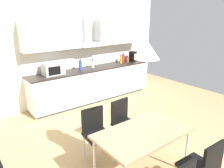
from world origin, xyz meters
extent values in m
cube|color=tan|center=(0.00, 0.00, -0.01)|extent=(7.94, 7.41, 0.02)
cube|color=silver|center=(0.00, 2.52, 1.36)|extent=(6.35, 0.10, 2.73)
cube|color=#333333|center=(0.71, 2.16, 0.03)|extent=(3.33, 0.56, 0.05)
cube|color=silver|center=(0.71, 2.16, 0.46)|extent=(3.47, 0.61, 0.82)
cube|color=#282321|center=(0.71, 2.16, 0.88)|extent=(3.49, 0.63, 0.03)
cube|color=silver|center=(-0.78, 1.85, 0.66)|extent=(0.01, 0.01, 0.14)
cube|color=silver|center=(-0.28, 1.85, 0.66)|extent=(0.01, 0.01, 0.14)
cube|color=silver|center=(0.21, 1.85, 0.66)|extent=(0.01, 0.01, 0.14)
cube|color=silver|center=(0.71, 1.85, 0.66)|extent=(0.01, 0.01, 0.14)
cube|color=silver|center=(0.71, 2.46, 1.15)|extent=(3.47, 0.02, 0.50)
cube|color=silver|center=(-0.30, 2.30, 1.82)|extent=(1.45, 0.34, 0.69)
cube|color=silver|center=(1.72, 2.30, 1.82)|extent=(1.45, 0.34, 0.69)
cube|color=#B7BABF|center=(0.71, 2.28, 1.52)|extent=(0.57, 0.40, 0.10)
cube|color=#B7BABF|center=(0.71, 2.39, 1.84)|extent=(0.20, 0.16, 0.64)
cube|color=#ADADB2|center=(-0.39, 2.16, 1.04)|extent=(0.48, 0.34, 0.28)
cube|color=black|center=(-0.43, 1.99, 1.04)|extent=(0.29, 0.01, 0.20)
cube|color=black|center=(2.19, 2.16, 0.91)|extent=(0.18, 0.18, 0.02)
cylinder|color=black|center=(2.19, 2.15, 0.98)|extent=(0.12, 0.12, 0.12)
cube|color=black|center=(2.19, 2.22, 1.05)|extent=(0.16, 0.08, 0.30)
cube|color=black|center=(2.19, 2.15, 1.17)|extent=(0.18, 0.16, 0.06)
cylinder|color=white|center=(0.76, 2.21, 1.00)|extent=(0.07, 0.07, 0.19)
cylinder|color=black|center=(0.76, 2.21, 1.12)|extent=(0.03, 0.03, 0.04)
cylinder|color=blue|center=(0.37, 2.19, 1.01)|extent=(0.08, 0.08, 0.23)
cylinder|color=black|center=(0.37, 2.19, 1.15)|extent=(0.03, 0.03, 0.05)
cylinder|color=red|center=(1.85, 2.22, 1.01)|extent=(0.08, 0.08, 0.23)
cylinder|color=black|center=(1.85, 2.22, 1.16)|extent=(0.03, 0.03, 0.05)
cylinder|color=brown|center=(1.95, 2.13, 0.98)|extent=(0.08, 0.08, 0.16)
cylinder|color=black|center=(1.95, 2.13, 1.07)|extent=(0.03, 0.03, 0.03)
cylinder|color=yellow|center=(1.70, 2.14, 1.01)|extent=(0.06, 0.06, 0.21)
cylinder|color=black|center=(1.70, 2.14, 1.14)|extent=(0.03, 0.03, 0.05)
cube|color=tan|center=(-0.38, -0.85, 0.72)|extent=(1.33, 0.77, 0.04)
cylinder|color=silver|center=(0.23, -1.17, 0.35)|extent=(0.04, 0.04, 0.70)
cylinder|color=silver|center=(-0.98, -0.52, 0.35)|extent=(0.04, 0.04, 0.70)
cylinder|color=silver|center=(0.23, -0.52, 0.35)|extent=(0.04, 0.04, 0.70)
cube|color=black|center=(-0.08, -1.53, 0.45)|extent=(0.42, 0.42, 0.04)
cube|color=black|center=(-0.08, -1.71, 0.67)|extent=(0.38, 0.06, 0.40)
cube|color=black|center=(-0.08, -0.16, 0.45)|extent=(0.43, 0.43, 0.04)
cube|color=black|center=(-0.09, 0.02, 0.67)|extent=(0.38, 0.07, 0.40)
cylinder|color=silver|center=(0.11, -0.32, 0.21)|extent=(0.02, 0.02, 0.43)
cylinder|color=silver|center=(-0.23, -0.34, 0.21)|extent=(0.02, 0.02, 0.43)
cylinder|color=silver|center=(0.08, 0.02, 0.21)|extent=(0.02, 0.02, 0.43)
cylinder|color=silver|center=(-0.26, 0.00, 0.21)|extent=(0.02, 0.02, 0.43)
cube|color=black|center=(-0.67, -0.16, 0.45)|extent=(0.43, 0.43, 0.04)
cube|color=black|center=(-0.66, 0.02, 0.67)|extent=(0.38, 0.07, 0.40)
cylinder|color=silver|center=(-0.52, -0.34, 0.21)|extent=(0.02, 0.02, 0.43)
cylinder|color=silver|center=(-0.86, -0.31, 0.21)|extent=(0.02, 0.02, 0.43)
cylinder|color=silver|center=(-0.49, -0.01, 0.21)|extent=(0.02, 0.02, 0.43)
cylinder|color=silver|center=(-0.83, 0.03, 0.21)|extent=(0.02, 0.02, 0.43)
cone|color=silver|center=(-0.38, -0.85, 1.87)|extent=(0.32, 0.32, 0.22)
camera|label=1|loc=(-2.35, -2.71, 2.30)|focal=35.00mm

